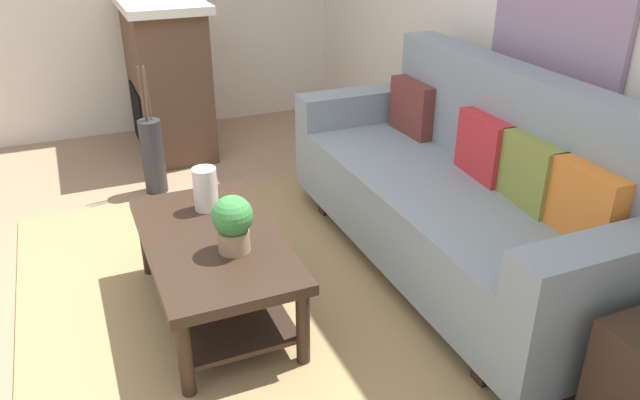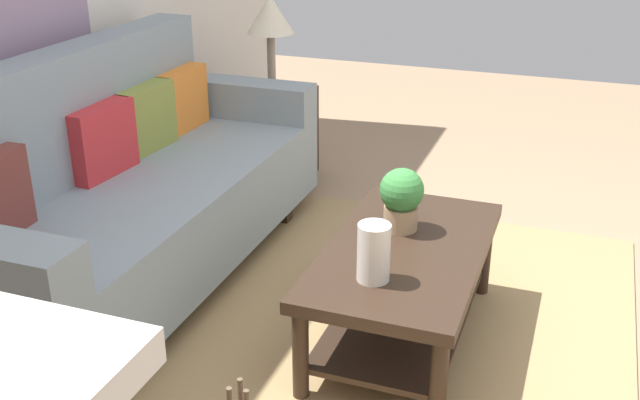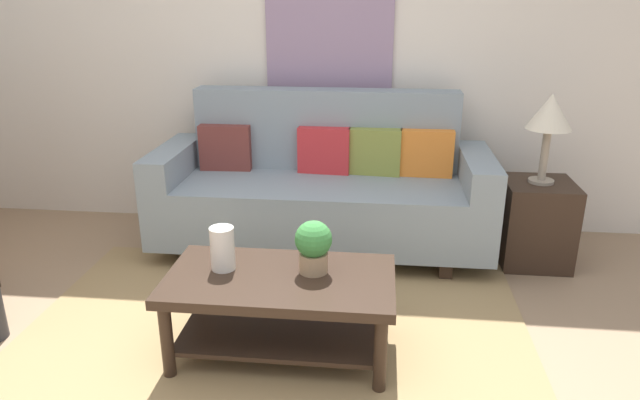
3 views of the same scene
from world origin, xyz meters
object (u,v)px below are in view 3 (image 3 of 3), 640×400
(couch, at_px, (322,190))
(coffee_table, at_px, (280,297))
(throw_pillow_orange, at_px, (426,153))
(side_table, at_px, (535,223))
(throw_pillow_crimson, at_px, (324,150))
(framed_painting, at_px, (329,32))
(tabletop_vase, at_px, (222,248))
(table_lamp, at_px, (550,116))
(potted_plant_tabletop, at_px, (313,245))
(throw_pillow_olive, at_px, (375,151))
(throw_pillow_maroon, at_px, (226,147))

(couch, xyz_separation_m, coffee_table, (-0.07, -1.30, -0.12))
(throw_pillow_orange, bearing_deg, side_table, -15.98)
(throw_pillow_crimson, bearing_deg, framed_painting, 90.00)
(throw_pillow_crimson, relative_size, side_table, 0.64)
(throw_pillow_orange, bearing_deg, tabletop_vase, -127.67)
(table_lamp, bearing_deg, framed_painting, 158.97)
(throw_pillow_crimson, height_order, table_lamp, table_lamp)
(throw_pillow_orange, distance_m, potted_plant_tabletop, 1.50)
(couch, height_order, throw_pillow_orange, couch)
(throw_pillow_olive, distance_m, potted_plant_tabletop, 1.39)
(throw_pillow_orange, bearing_deg, throw_pillow_maroon, 180.00)
(couch, height_order, potted_plant_tabletop, couch)
(tabletop_vase, bearing_deg, throw_pillow_maroon, 104.10)
(coffee_table, height_order, side_table, side_table)
(framed_painting, bearing_deg, throw_pillow_orange, -25.87)
(couch, relative_size, framed_painting, 2.48)
(throw_pillow_crimson, relative_size, throw_pillow_orange, 1.00)
(tabletop_vase, distance_m, potted_plant_tabletop, 0.45)
(throw_pillow_crimson, distance_m, framed_painting, 0.84)
(coffee_table, bearing_deg, side_table, 39.09)
(tabletop_vase, height_order, table_lamp, table_lamp)
(framed_painting, bearing_deg, throw_pillow_maroon, -154.13)
(coffee_table, relative_size, potted_plant_tabletop, 4.20)
(tabletop_vase, bearing_deg, couch, 74.01)
(throw_pillow_orange, relative_size, coffee_table, 0.33)
(couch, relative_size, table_lamp, 3.95)
(throw_pillow_maroon, bearing_deg, side_table, -5.55)
(couch, xyz_separation_m, throw_pillow_orange, (0.70, 0.13, 0.25))
(side_table, xyz_separation_m, table_lamp, (0.00, 0.00, 0.71))
(coffee_table, bearing_deg, throw_pillow_orange, 61.47)
(throw_pillow_crimson, relative_size, table_lamp, 0.63)
(coffee_table, distance_m, potted_plant_tabletop, 0.31)
(throw_pillow_maroon, relative_size, framed_painting, 0.40)
(throw_pillow_orange, bearing_deg, coffee_table, -118.53)
(throw_pillow_maroon, xyz_separation_m, potted_plant_tabletop, (0.79, -1.36, -0.11))
(throw_pillow_olive, bearing_deg, throw_pillow_crimson, 180.00)
(side_table, bearing_deg, tabletop_vase, -146.79)
(couch, distance_m, throw_pillow_crimson, 0.28)
(couch, relative_size, coffee_table, 2.05)
(coffee_table, height_order, potted_plant_tabletop, potted_plant_tabletop)
(potted_plant_tabletop, relative_size, table_lamp, 0.46)
(couch, bearing_deg, throw_pillow_orange, 10.12)
(potted_plant_tabletop, height_order, side_table, potted_plant_tabletop)
(throw_pillow_crimson, distance_m, throw_pillow_orange, 0.70)
(throw_pillow_crimson, xyz_separation_m, coffee_table, (-0.07, -1.42, -0.37))
(throw_pillow_olive, bearing_deg, side_table, -10.90)
(throw_pillow_maroon, distance_m, throw_pillow_olive, 1.05)
(throw_pillow_maroon, height_order, throw_pillow_olive, same)
(throw_pillow_crimson, relative_size, tabletop_vase, 1.66)
(coffee_table, height_order, tabletop_vase, tabletop_vase)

